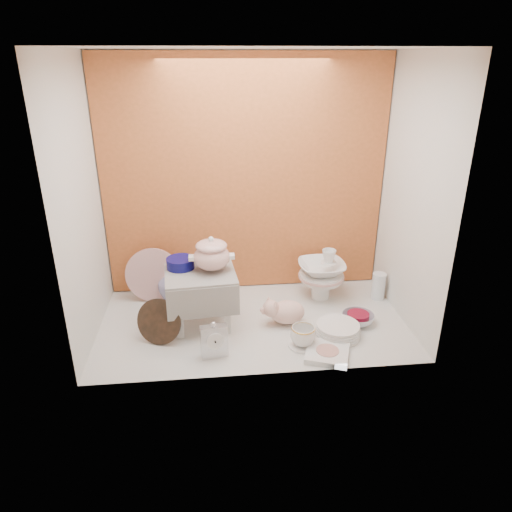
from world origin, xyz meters
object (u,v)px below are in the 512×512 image
Objects in this scene: gold_rim_teacup at (303,336)px; blue_white_vase at (178,281)px; dinner_plate_stack at (338,330)px; floral_platter at (153,275)px; mantel_clock at (214,340)px; plush_pig at (287,312)px; soup_tureen at (212,254)px; porcelain_tower at (321,274)px; step_stool at (201,299)px; crystal_bowl at (358,319)px.

blue_white_vase is at bearing 139.04° from gold_rim_teacup.
floral_platter is at bearing 153.06° from dinner_plate_stack.
mantel_clock is at bearing -169.82° from dinner_plate_stack.
floral_platter is at bearing 109.51° from mantel_clock.
plush_pig is (0.65, -0.36, -0.06)m from blue_white_vase.
floral_platter is at bearing 140.41° from soup_tureen.
floral_platter reaches higher than mantel_clock.
soup_tureen reaches higher than porcelain_tower.
gold_rim_teacup is at bearing -62.17° from plush_pig.
soup_tureen is 0.73× the size of porcelain_tower.
dinner_plate_stack is (0.76, -0.20, -0.13)m from step_stool.
blue_white_vase is (0.16, -0.02, -0.04)m from floral_platter.
crystal_bowl is (0.16, 0.12, -0.01)m from dinner_plate_stack.
soup_tureen is 0.91× the size of blue_white_vase.
soup_tureen is 0.95m from crystal_bowl.
step_stool is 1.53× the size of dinner_plate_stack.
step_stool is at bearing -64.85° from blue_white_vase.
blue_white_vase reaches higher than plush_pig.
step_stool is at bearing -157.23° from soup_tureen.
soup_tureen is 0.94× the size of plush_pig.
porcelain_tower is at bearing 67.57° from gold_rim_teacup.
plush_pig is (0.50, -0.04, -0.09)m from step_stool.
soup_tureen reaches higher than floral_platter.
step_stool is 0.81m from porcelain_tower.
soup_tureen reaches higher than step_stool.
gold_rim_teacup is at bearing -151.64° from crystal_bowl.
step_stool is at bearing -161.33° from porcelain_tower.
step_stool is 0.80m from dinner_plate_stack.
soup_tureen is at bearing -171.98° from plush_pig.
porcelain_tower is (0.22, 0.54, 0.10)m from gold_rim_teacup.
porcelain_tower reaches higher than crystal_bowl.
plush_pig reaches higher than dinner_plate_stack.
dinner_plate_stack reaches higher than crystal_bowl.
plush_pig is (0.44, 0.29, -0.02)m from mantel_clock.
porcelain_tower is at bearing 30.44° from mantel_clock.
plush_pig is at bearing -9.10° from soup_tureen.
step_stool is at bearing -47.91° from floral_platter.
gold_rim_teacup reaches higher than crystal_bowl.
blue_white_vase is at bearing 159.34° from crystal_bowl.
soup_tureen is 1.80× the size of gold_rim_teacup.
gold_rim_teacup is 0.23m from dinner_plate_stack.
blue_white_vase is 1.15m from crystal_bowl.
gold_rim_teacup is 0.40× the size of porcelain_tower.
soup_tureen reaches higher than dinner_plate_stack.
blue_white_vase is at bearing 110.45° from step_stool.
gold_rim_teacup is 0.42m from crystal_bowl.
step_stool reaches higher than mantel_clock.
blue_white_vase reaches higher than gold_rim_teacup.
blue_white_vase is 1.06m from dinner_plate_stack.
mantel_clock is 1.08× the size of crystal_bowl.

